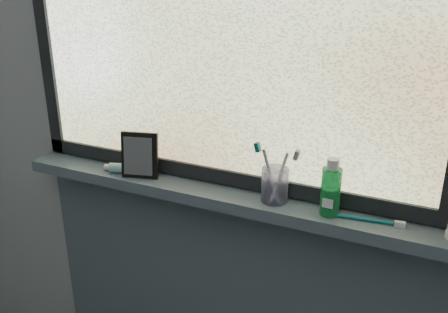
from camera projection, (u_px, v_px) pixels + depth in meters
wall_back at (249, 119)px, 1.57m from camera, size 3.00×0.01×2.50m
windowsill at (239, 200)px, 1.60m from camera, size 1.62×0.14×0.04m
window_pane at (248, 29)px, 1.45m from camera, size 1.50×0.01×1.00m
frame_bottom at (245, 180)px, 1.62m from camera, size 1.60×0.03×0.05m
frame_left at (43, 16)px, 1.74m from camera, size 0.05×0.03×1.10m
vanity_mirror at (140, 155)px, 1.69m from camera, size 0.14×0.09×0.16m
toothpaste_tube at (123, 169)px, 1.74m from camera, size 0.20×0.09×0.03m
toothbrush_cup at (275, 185)px, 1.53m from camera, size 0.09×0.09×0.11m
toothbrush_lying at (360, 218)px, 1.43m from camera, size 0.24×0.05×0.02m
mouthwash_bottle at (331, 187)px, 1.44m from camera, size 0.06×0.06×0.14m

